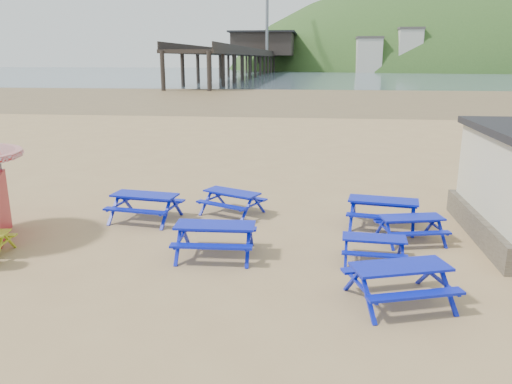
# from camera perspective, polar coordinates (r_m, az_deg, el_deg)

# --- Properties ---
(ground) EXTENTS (400.00, 400.00, 0.00)m
(ground) POSITION_cam_1_polar(r_m,az_deg,el_deg) (14.10, -3.15, -5.42)
(ground) COLOR tan
(ground) RESTS_ON ground
(wet_sand) EXTENTS (400.00, 400.00, 0.00)m
(wet_sand) POSITION_cam_1_polar(r_m,az_deg,el_deg) (68.23, 4.91, 10.83)
(wet_sand) COLOR olive
(wet_sand) RESTS_ON ground
(sea) EXTENTS (400.00, 400.00, 0.00)m
(sea) POSITION_cam_1_polar(r_m,az_deg,el_deg) (183.09, 6.23, 13.39)
(sea) COLOR #4A5D6A
(sea) RESTS_ON ground
(picnic_table_blue_a) EXTENTS (2.22, 1.88, 0.85)m
(picnic_table_blue_a) POSITION_cam_1_polar(r_m,az_deg,el_deg) (15.97, -12.52, -1.70)
(picnic_table_blue_a) COLOR #0100AB
(picnic_table_blue_a) RESTS_ON ground
(picnic_table_blue_b) EXTENTS (2.27, 2.10, 0.76)m
(picnic_table_blue_b) POSITION_cam_1_polar(r_m,az_deg,el_deg) (16.24, -2.75, -1.23)
(picnic_table_blue_b) COLOR #0100AB
(picnic_table_blue_b) RESTS_ON ground
(picnic_table_blue_c) EXTENTS (2.26, 1.93, 0.85)m
(picnic_table_blue_c) POSITION_cam_1_polar(r_m,az_deg,el_deg) (15.48, 14.25, -2.33)
(picnic_table_blue_c) COLOR #0100AB
(picnic_table_blue_c) RESTS_ON ground
(picnic_table_blue_d) EXTENTS (2.09, 1.72, 0.85)m
(picnic_table_blue_d) POSITION_cam_1_polar(r_m,az_deg,el_deg) (12.88, -4.67, -5.47)
(picnic_table_blue_d) COLOR #0100AB
(picnic_table_blue_d) RESTS_ON ground
(picnic_table_blue_e) EXTENTS (2.39, 2.14, 0.83)m
(picnic_table_blue_e) POSITION_cam_1_polar(r_m,az_deg,el_deg) (10.87, 16.07, -10.07)
(picnic_table_blue_e) COLOR #0100AB
(picnic_table_blue_e) RESTS_ON ground
(picnic_table_blue_f) EXTENTS (1.63, 1.35, 0.65)m
(picnic_table_blue_f) POSITION_cam_1_polar(r_m,az_deg,el_deg) (12.83, 13.28, -6.39)
(picnic_table_blue_f) COLOR #0100AB
(picnic_table_blue_f) RESTS_ON ground
(pier) EXTENTS (24.00, 220.00, 39.29)m
(pier) POSITION_cam_1_polar(r_m,az_deg,el_deg) (192.32, 0.76, 15.17)
(pier) COLOR black
(pier) RESTS_ON ground
(headland_town) EXTENTS (264.00, 144.00, 108.00)m
(headland_town) POSITION_cam_1_polar(r_m,az_deg,el_deg) (258.47, 27.06, 10.12)
(headland_town) COLOR #2D4C1E
(headland_town) RESTS_ON ground
(picnic_table_blue_g) EXTENTS (1.96, 1.71, 0.71)m
(picnic_table_blue_g) POSITION_cam_1_polar(r_m,az_deg,el_deg) (14.49, 17.28, -4.04)
(picnic_table_blue_g) COLOR #0100AB
(picnic_table_blue_g) RESTS_ON ground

